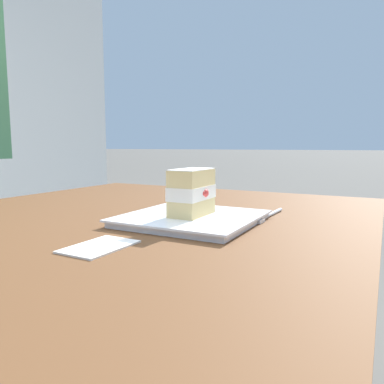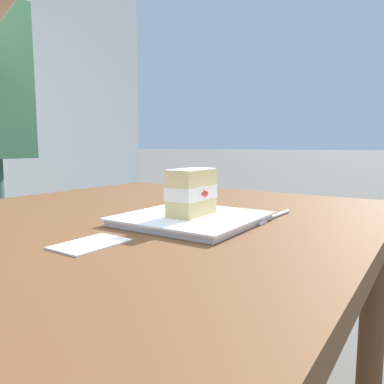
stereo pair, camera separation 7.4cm
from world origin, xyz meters
TOP-DOWN VIEW (x-y plane):
  - patio_table at (0.00, 0.00)m, footprint 1.46×1.00m
  - dessert_plate at (0.17, -0.16)m, footprint 0.26×0.26m
  - cake_slice at (0.17, -0.16)m, footprint 0.11×0.07m
  - dessert_fork at (0.29, -0.28)m, footprint 0.17×0.03m
  - paper_napkin at (-0.06, -0.12)m, footprint 0.11×0.08m

SIDE VIEW (x-z plane):
  - patio_table at x=0.00m, z-range 0.28..1.03m
  - paper_napkin at x=-0.06m, z-range 0.75..0.75m
  - dessert_fork at x=0.29m, z-range 0.75..0.76m
  - dessert_plate at x=0.17m, z-range 0.75..0.76m
  - cake_slice at x=0.17m, z-range 0.76..0.86m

